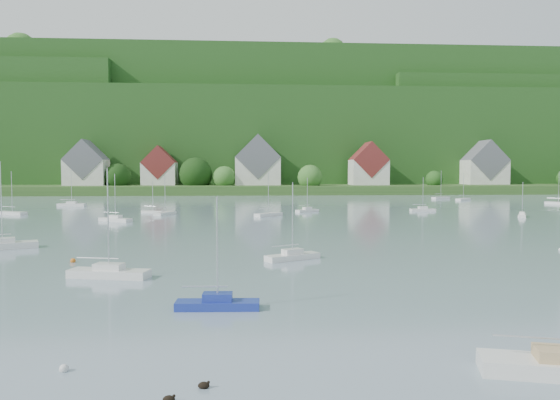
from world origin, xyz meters
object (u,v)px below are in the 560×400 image
at_px(near_sailboat_1, 218,303).
at_px(near_sailboat_6, 2,245).
at_px(near_sailboat_0, 109,272).
at_px(near_sailboat_3, 293,255).

relative_size(near_sailboat_1, near_sailboat_6, 0.73).
bearing_deg(near_sailboat_0, near_sailboat_1, -35.61).
height_order(near_sailboat_1, near_sailboat_6, near_sailboat_6).
height_order(near_sailboat_1, near_sailboat_3, near_sailboat_3).
relative_size(near_sailboat_0, near_sailboat_6, 0.92).
height_order(near_sailboat_0, near_sailboat_6, near_sailboat_6).
bearing_deg(near_sailboat_1, near_sailboat_3, 73.25).
distance_m(near_sailboat_1, near_sailboat_6, 36.29).
relative_size(near_sailboat_0, near_sailboat_3, 1.18).
bearing_deg(near_sailboat_3, near_sailboat_0, 177.39).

